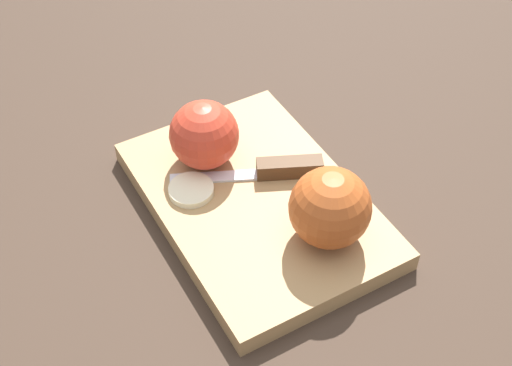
# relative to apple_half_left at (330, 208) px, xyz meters

# --- Properties ---
(ground_plane) EXTENTS (4.00, 4.00, 0.00)m
(ground_plane) POSITION_rel_apple_half_left_xyz_m (0.08, 0.05, -0.07)
(ground_plane) COLOR #38281E
(cutting_board) EXTENTS (0.33, 0.24, 0.02)m
(cutting_board) POSITION_rel_apple_half_left_xyz_m (0.08, 0.05, -0.05)
(cutting_board) COLOR #A37A4C
(cutting_board) RESTS_ON ground_plane
(apple_half_left) EXTENTS (0.08, 0.08, 0.08)m
(apple_half_left) POSITION_rel_apple_half_left_xyz_m (0.00, 0.00, 0.00)
(apple_half_left) COLOR #AD4C1E
(apple_half_left) RESTS_ON cutting_board
(apple_half_right) EXTENTS (0.08, 0.08, 0.08)m
(apple_half_right) POSITION_rel_apple_half_left_xyz_m (0.15, 0.08, -0.00)
(apple_half_right) COLOR red
(apple_half_right) RESTS_ON cutting_board
(knife) EXTENTS (0.07, 0.17, 0.02)m
(knife) POSITION_rel_apple_half_left_xyz_m (0.10, 0.01, -0.03)
(knife) COLOR silver
(knife) RESTS_ON cutting_board
(apple_slice) EXTENTS (0.05, 0.05, 0.01)m
(apple_slice) POSITION_rel_apple_half_left_xyz_m (0.11, 0.11, -0.04)
(apple_slice) COLOR beige
(apple_slice) RESTS_ON cutting_board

